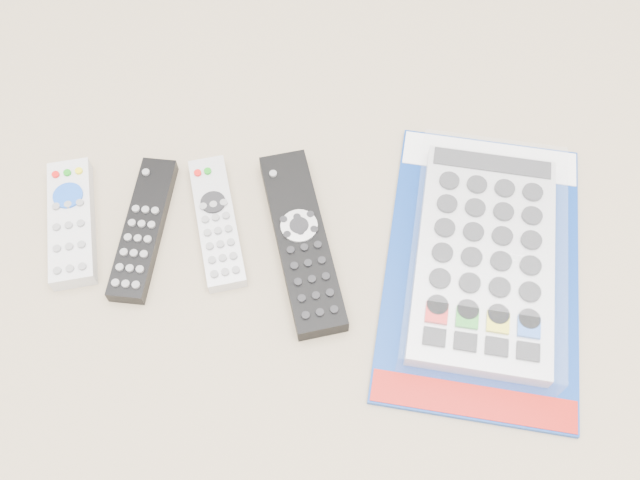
{
  "coord_description": "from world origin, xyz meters",
  "views": [
    {
      "loc": [
        0.04,
        -0.38,
        0.73
      ],
      "look_at": [
        0.06,
        0.01,
        0.01
      ],
      "focal_mm": 40.0,
      "sensor_mm": 36.0,
      "label": 1
    }
  ],
  "objects_px": {
    "remote_slim_black": "(143,229)",
    "remote_silver_dvd": "(217,222)",
    "remote_large_black": "(302,241)",
    "remote_small_grey": "(71,222)",
    "jumbo_remote_packaged": "(485,256)"
  },
  "relations": [
    {
      "from": "remote_silver_dvd",
      "to": "remote_small_grey",
      "type": "bearing_deg",
      "value": 168.03
    },
    {
      "from": "remote_small_grey",
      "to": "remote_silver_dvd",
      "type": "distance_m",
      "value": 0.17
    },
    {
      "from": "remote_small_grey",
      "to": "remote_silver_dvd",
      "type": "height_order",
      "value": "remote_small_grey"
    },
    {
      "from": "remote_slim_black",
      "to": "remote_silver_dvd",
      "type": "height_order",
      "value": "remote_slim_black"
    },
    {
      "from": "remote_small_grey",
      "to": "remote_silver_dvd",
      "type": "bearing_deg",
      "value": -10.56
    },
    {
      "from": "remote_small_grey",
      "to": "remote_slim_black",
      "type": "bearing_deg",
      "value": -16.65
    },
    {
      "from": "remote_slim_black",
      "to": "remote_large_black",
      "type": "bearing_deg",
      "value": 1.03
    },
    {
      "from": "remote_silver_dvd",
      "to": "remote_large_black",
      "type": "distance_m",
      "value": 0.1
    },
    {
      "from": "remote_slim_black",
      "to": "remote_silver_dvd",
      "type": "distance_m",
      "value": 0.09
    },
    {
      "from": "remote_silver_dvd",
      "to": "remote_large_black",
      "type": "bearing_deg",
      "value": -27.27
    },
    {
      "from": "remote_large_black",
      "to": "remote_slim_black",
      "type": "bearing_deg",
      "value": 162.22
    },
    {
      "from": "jumbo_remote_packaged",
      "to": "remote_small_grey",
      "type": "bearing_deg",
      "value": -176.41
    },
    {
      "from": "remote_small_grey",
      "to": "remote_silver_dvd",
      "type": "relative_size",
      "value": 0.95
    },
    {
      "from": "remote_small_grey",
      "to": "jumbo_remote_packaged",
      "type": "height_order",
      "value": "jumbo_remote_packaged"
    },
    {
      "from": "remote_silver_dvd",
      "to": "remote_large_black",
      "type": "relative_size",
      "value": 0.74
    }
  ]
}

